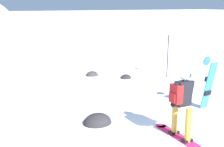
% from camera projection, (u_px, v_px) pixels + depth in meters
% --- Properties ---
extents(snowboarder_main, '(0.64, 1.84, 1.71)m').
position_uv_depth(snowboarder_main, '(181.00, 102.00, 6.64)').
color(snowboarder_main, '#D11E5B').
rests_on(snowboarder_main, ground).
extents(spare_snowboard, '(0.28, 0.35, 1.63)m').
position_uv_depth(spare_snowboard, '(208.00, 83.00, 8.60)').
color(spare_snowboard, blue).
rests_on(spare_snowboard, ground).
extents(piste_marker_near, '(0.20, 0.20, 1.91)m').
position_uv_depth(piste_marker_near, '(168.00, 53.00, 12.48)').
color(piste_marker_near, black).
rests_on(piste_marker_near, ground).
extents(rock_dark, '(0.79, 0.67, 0.55)m').
position_uv_depth(rock_dark, '(98.00, 123.00, 7.75)').
color(rock_dark, '#282628').
rests_on(rock_dark, ground).
extents(rock_mid, '(0.57, 0.48, 0.40)m').
position_uv_depth(rock_mid, '(92.00, 75.00, 12.98)').
color(rock_mid, '#383333').
rests_on(rock_mid, ground).
extents(rock_small, '(0.48, 0.41, 0.34)m').
position_uv_depth(rock_small, '(126.00, 78.00, 12.50)').
color(rock_small, '#282628').
rests_on(rock_small, ground).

